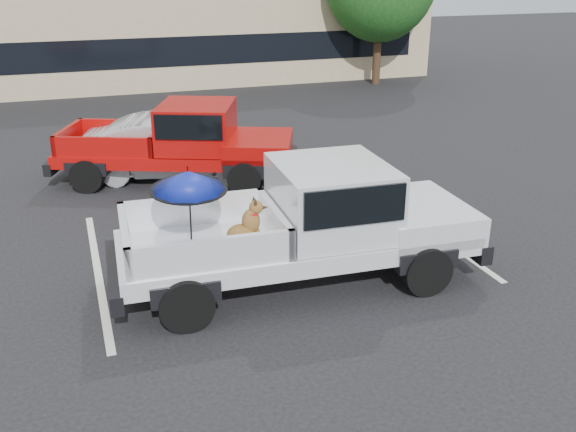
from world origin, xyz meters
name	(u,v)px	position (x,y,z in m)	size (l,w,h in m)	color
ground	(315,299)	(0.00, 0.00, 0.00)	(90.00, 90.00, 0.00)	black
stripe_left	(98,272)	(-3.00, 2.00, 0.00)	(0.12, 5.00, 0.01)	silver
stripe_right	(423,225)	(3.00, 2.00, 0.00)	(0.12, 5.00, 0.01)	silver
silver_pickup	(316,217)	(0.25, 0.63, 1.05)	(5.78, 2.34, 2.06)	black
red_pickup	(190,139)	(-0.61, 6.10, 0.98)	(5.72, 3.80, 1.79)	black
silver_sedan	(177,147)	(-0.86, 6.50, 0.71)	(1.51, 4.33, 1.43)	#B4B7BC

